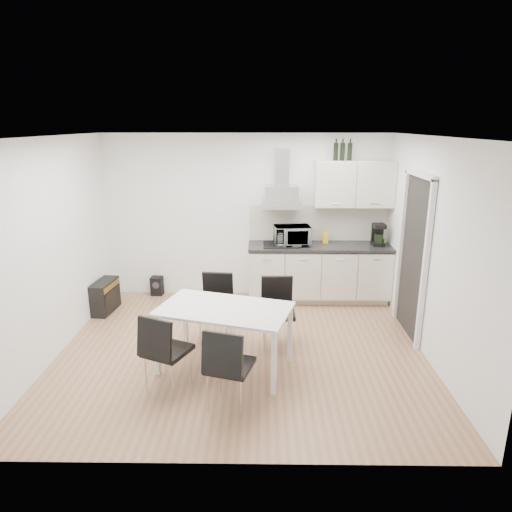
{
  "coord_description": "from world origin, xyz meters",
  "views": [
    {
      "loc": [
        0.25,
        -5.17,
        2.74
      ],
      "look_at": [
        0.17,
        0.45,
        1.1
      ],
      "focal_mm": 32.0,
      "sensor_mm": 36.0,
      "label": 1
    }
  ],
  "objects": [
    {
      "name": "chair_near_right",
      "position": [
        -0.06,
        -1.18,
        0.44
      ],
      "size": [
        0.56,
        0.6,
        0.88
      ],
      "primitive_type": null,
      "rotation": [
        0.0,
        0.0,
        -0.29
      ],
      "color": "black",
      "rests_on": "ground"
    },
    {
      "name": "dining_table",
      "position": [
        -0.17,
        -0.43,
        0.67
      ],
      "size": [
        1.63,
        1.21,
        0.75
      ],
      "rotation": [
        0.0,
        0.0,
        -0.29
      ],
      "color": "white",
      "rests_on": "ground"
    },
    {
      "name": "doorway",
      "position": [
        2.21,
        0.55,
        1.05
      ],
      "size": [
        0.08,
        1.04,
        2.1
      ],
      "primitive_type": "cube",
      "color": "white",
      "rests_on": "ground"
    },
    {
      "name": "wall_right",
      "position": [
        2.25,
        0.0,
        1.3
      ],
      "size": [
        0.1,
        4.0,
        2.6
      ],
      "primitive_type": "cube",
      "color": "white",
      "rests_on": "ground"
    },
    {
      "name": "floor_speaker",
      "position": [
        -1.48,
        1.9,
        0.15
      ],
      "size": [
        0.2,
        0.18,
        0.31
      ],
      "primitive_type": "cube",
      "rotation": [
        0.0,
        0.0,
        -0.09
      ],
      "color": "black",
      "rests_on": "ground"
    },
    {
      "name": "ceiling",
      "position": [
        0.0,
        0.0,
        2.6
      ],
      "size": [
        4.5,
        4.5,
        0.0
      ],
      "primitive_type": "plane",
      "color": "white",
      "rests_on": "wall_back"
    },
    {
      "name": "wall_front",
      "position": [
        0.0,
        -2.0,
        1.3
      ],
      "size": [
        4.5,
        0.1,
        2.6
      ],
      "primitive_type": "cube",
      "color": "white",
      "rests_on": "ground"
    },
    {
      "name": "wall_left",
      "position": [
        -2.25,
        0.0,
        1.3
      ],
      "size": [
        0.1,
        4.0,
        2.6
      ],
      "primitive_type": "cube",
      "color": "white",
      "rests_on": "ground"
    },
    {
      "name": "chair_near_left",
      "position": [
        -0.74,
        -0.88,
        0.44
      ],
      "size": [
        0.61,
        0.64,
        0.88
      ],
      "primitive_type": null,
      "rotation": [
        0.0,
        0.0,
        -0.43
      ],
      "color": "black",
      "rests_on": "ground"
    },
    {
      "name": "guitar_amp",
      "position": [
        -2.11,
        1.2,
        0.24
      ],
      "size": [
        0.31,
        0.6,
        0.48
      ],
      "rotation": [
        0.0,
        0.0,
        -0.12
      ],
      "color": "black",
      "rests_on": "ground"
    },
    {
      "name": "wall_back",
      "position": [
        0.0,
        2.0,
        1.3
      ],
      "size": [
        4.5,
        0.1,
        2.6
      ],
      "primitive_type": "cube",
      "color": "white",
      "rests_on": "ground"
    },
    {
      "name": "chair_far_right",
      "position": [
        0.45,
        0.12,
        0.44
      ],
      "size": [
        0.45,
        0.51,
        0.88
      ],
      "primitive_type": null,
      "rotation": [
        0.0,
        0.0,
        3.17
      ],
      "color": "black",
      "rests_on": "ground"
    },
    {
      "name": "kitchenette",
      "position": [
        1.19,
        1.73,
        0.83
      ],
      "size": [
        2.22,
        0.64,
        2.52
      ],
      "color": "beige",
      "rests_on": "ground"
    },
    {
      "name": "chair_far_left",
      "position": [
        -0.34,
        0.25,
        0.44
      ],
      "size": [
        0.49,
        0.54,
        0.88
      ],
      "primitive_type": null,
      "rotation": [
        0.0,
        0.0,
        3.05
      ],
      "color": "black",
      "rests_on": "ground"
    },
    {
      "name": "ground",
      "position": [
        0.0,
        0.0,
        0.0
      ],
      "size": [
        4.5,
        4.5,
        0.0
      ],
      "primitive_type": "plane",
      "color": "#A37857",
      "rests_on": "ground"
    }
  ]
}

